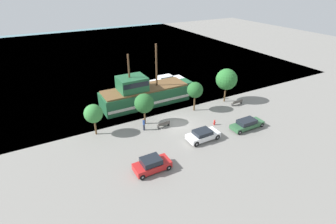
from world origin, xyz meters
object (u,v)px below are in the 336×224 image
(parked_car_curb_mid, at_px, (152,164))
(pedestrian_walking_near, at_px, (144,124))
(moored_boat_dockside, at_px, (167,80))
(parked_car_curb_front, at_px, (203,135))
(fire_hydrant, at_px, (214,122))
(pirate_ship, at_px, (144,94))
(bench_promenade_west, at_px, (237,102))
(parked_car_curb_rear, at_px, (247,124))
(bench_promenade_east, at_px, (164,124))

(parked_car_curb_mid, relative_size, pedestrian_walking_near, 2.22)
(pedestrian_walking_near, bearing_deg, moored_boat_dockside, 51.38)
(parked_car_curb_front, bearing_deg, pedestrian_walking_near, 133.99)
(parked_car_curb_front, relative_size, fire_hydrant, 5.57)
(pirate_ship, bearing_deg, parked_car_curb_mid, -111.63)
(parked_car_curb_front, height_order, bench_promenade_west, parked_car_curb_front)
(fire_hydrant, bearing_deg, parked_car_curb_mid, -159.32)
(moored_boat_dockside, height_order, parked_car_curb_mid, parked_car_curb_mid)
(parked_car_curb_mid, height_order, fire_hydrant, parked_car_curb_mid)
(moored_boat_dockside, distance_m, fire_hydrant, 17.79)
(pedestrian_walking_near, bearing_deg, fire_hydrant, -20.74)
(parked_car_curb_rear, relative_size, pedestrian_walking_near, 2.75)
(parked_car_curb_mid, height_order, bench_promenade_east, parked_car_curb_mid)
(moored_boat_dockside, bearing_deg, parked_car_curb_rear, -86.30)
(parked_car_curb_mid, bearing_deg, parked_car_curb_front, 14.94)
(moored_boat_dockside, xyz_separation_m, fire_hydrant, (-2.01, -17.68, -0.17))
(moored_boat_dockside, bearing_deg, bench_promenade_west, -69.75)
(pedestrian_walking_near, bearing_deg, bench_promenade_east, -12.60)
(fire_hydrant, xyz_separation_m, bench_promenade_west, (7.28, 3.38, 0.04))
(pirate_ship, distance_m, parked_car_curb_mid, 16.91)
(fire_hydrant, bearing_deg, bench_promenade_west, 24.94)
(pirate_ship, xyz_separation_m, parked_car_curb_rear, (9.11, -14.04, -1.15))
(parked_car_curb_rear, bearing_deg, parked_car_curb_mid, -173.88)
(parked_car_curb_rear, distance_m, pedestrian_walking_near, 14.17)
(pirate_ship, distance_m, moored_boat_dockside, 10.23)
(parked_car_curb_mid, distance_m, parked_car_curb_rear, 15.42)
(parked_car_curb_front, distance_m, bench_promenade_west, 12.35)
(pirate_ship, xyz_separation_m, parked_car_curb_mid, (-6.22, -15.69, -1.05))
(moored_boat_dockside, bearing_deg, pirate_ship, -140.05)
(moored_boat_dockside, height_order, parked_car_curb_front, moored_boat_dockside)
(parked_car_curb_front, height_order, parked_car_curb_mid, parked_car_curb_mid)
(fire_hydrant, relative_size, bench_promenade_east, 0.42)
(parked_car_curb_mid, bearing_deg, parked_car_curb_rear, 6.12)
(moored_boat_dockside, relative_size, parked_car_curb_front, 1.58)
(bench_promenade_east, bearing_deg, pirate_ship, 84.35)
(moored_boat_dockside, relative_size, parked_car_curb_rear, 1.36)
(pirate_ship, distance_m, pedestrian_walking_near, 8.46)
(parked_car_curb_mid, bearing_deg, moored_boat_dockside, 57.76)
(parked_car_curb_mid, relative_size, bench_promenade_east, 2.22)
(bench_promenade_east, distance_m, bench_promenade_west, 13.88)
(fire_hydrant, bearing_deg, parked_car_curb_rear, -40.87)
(parked_car_curb_rear, bearing_deg, parked_car_curb_front, 175.29)
(bench_promenade_west, bearing_deg, parked_car_curb_mid, -157.68)
(moored_boat_dockside, xyz_separation_m, parked_car_curb_rear, (1.33, -20.56, 0.08))
(pirate_ship, height_order, bench_promenade_west, pirate_ship)
(moored_boat_dockside, xyz_separation_m, pedestrian_walking_near, (-11.31, -14.15, 0.33))
(moored_boat_dockside, distance_m, parked_car_curb_mid, 26.25)
(parked_car_curb_mid, relative_size, bench_promenade_west, 2.05)
(parked_car_curb_mid, xyz_separation_m, bench_promenade_east, (5.41, 7.45, -0.32))
(moored_boat_dockside, xyz_separation_m, parked_car_curb_front, (-5.68, -19.98, 0.12))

